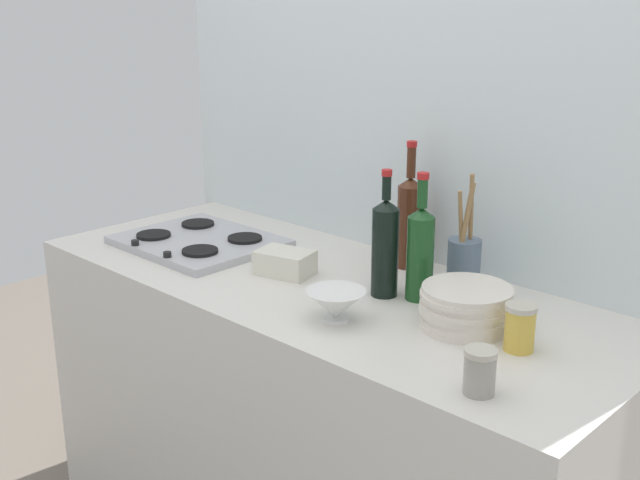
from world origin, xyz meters
TOP-DOWN VIEW (x-y plane):
  - counter_block at (0.00, 0.00)m, footprint 1.80×0.70m
  - backsplash_panel at (0.00, 0.38)m, footprint 1.90×0.06m
  - stovetop_hob at (-0.50, -0.03)m, footprint 0.47×0.39m
  - plate_stack at (0.47, 0.01)m, footprint 0.22×0.22m
  - wine_bottle_leftmost at (0.10, 0.27)m, footprint 0.07×0.07m
  - wine_bottle_mid_left at (0.28, 0.08)m, footprint 0.07×0.07m
  - wine_bottle_mid_right at (0.19, 0.04)m, footprint 0.07×0.07m
  - mixing_bowl at (0.22, -0.17)m, footprint 0.15×0.15m
  - butter_dish at (-0.11, -0.03)m, footprint 0.18×0.14m
  - utensil_crock at (0.31, 0.23)m, footprint 0.09×0.09m
  - condiment_jar_front at (0.67, -0.25)m, footprint 0.07×0.07m
  - condiment_jar_rear at (0.63, -0.01)m, footprint 0.07×0.07m

SIDE VIEW (x-z plane):
  - counter_block at x=0.00m, z-range 0.00..0.90m
  - stovetop_hob at x=-0.50m, z-range 0.89..0.93m
  - butter_dish at x=-0.11m, z-range 0.90..0.97m
  - mixing_bowl at x=0.22m, z-range 0.90..0.98m
  - condiment_jar_front at x=0.67m, z-range 0.90..1.00m
  - plate_stack at x=0.47m, z-range 0.90..1.00m
  - condiment_jar_rear at x=0.63m, z-range 0.90..1.01m
  - utensil_crock at x=0.31m, z-range 0.82..1.14m
  - wine_bottle_mid_left at x=0.28m, z-range 0.86..1.20m
  - wine_bottle_mid_right at x=0.19m, z-range 0.87..1.20m
  - wine_bottle_leftmost at x=0.10m, z-range 0.86..1.23m
  - backsplash_panel at x=0.00m, z-range 0.00..2.37m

